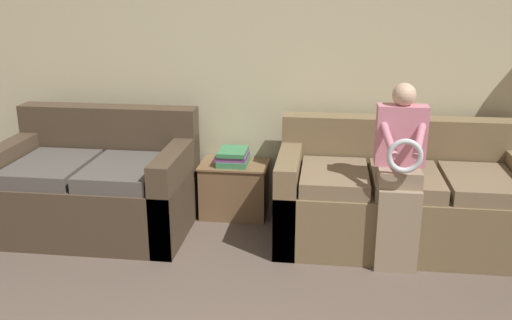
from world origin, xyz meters
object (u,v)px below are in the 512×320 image
at_px(side_shelf, 235,188).
at_px(couch_main, 402,199).
at_px(child_left_seated, 400,170).
at_px(book_stack, 233,157).
at_px(couch_side, 97,188).

bearing_deg(side_shelf, couch_main, -13.53).
relative_size(child_left_seated, book_stack, 4.28).
bearing_deg(couch_main, couch_side, -178.36).
xyz_separation_m(couch_main, couch_side, (-2.36, -0.07, 0.00)).
height_order(side_shelf, book_stack, book_stack).
bearing_deg(couch_main, book_stack, 167.02).
bearing_deg(couch_side, book_stack, 20.00).
bearing_deg(side_shelf, book_stack, -120.99).
xyz_separation_m(side_shelf, book_stack, (-0.01, -0.01, 0.28)).
xyz_separation_m(couch_side, child_left_seated, (2.28, -0.31, 0.35)).
bearing_deg(book_stack, couch_main, -12.98).
xyz_separation_m(couch_side, side_shelf, (1.04, 0.39, -0.10)).
xyz_separation_m(child_left_seated, book_stack, (-1.25, 0.68, -0.17)).
xyz_separation_m(couch_main, book_stack, (-1.33, 0.31, 0.18)).
bearing_deg(couch_main, side_shelf, 166.47).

